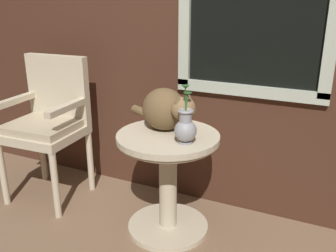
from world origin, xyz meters
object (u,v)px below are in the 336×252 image
(pewter_vase_with_ivy, at_px, (186,127))
(wicker_chair, at_px, (49,118))
(wicker_side_table, at_px, (168,168))
(cat, at_px, (166,109))

(pewter_vase_with_ivy, bearing_deg, wicker_chair, 172.43)
(wicker_side_table, bearing_deg, pewter_vase_with_ivy, -30.17)
(wicker_side_table, bearing_deg, wicker_chair, 176.26)
(cat, height_order, pewter_vase_with_ivy, pewter_vase_with_ivy)
(wicker_side_table, distance_m, wicker_chair, 0.95)
(wicker_side_table, xyz_separation_m, cat, (-0.04, 0.06, 0.34))
(wicker_side_table, height_order, wicker_chair, wicker_chair)
(wicker_side_table, xyz_separation_m, pewter_vase_with_ivy, (0.14, -0.08, 0.30))
(wicker_side_table, distance_m, cat, 0.34)
(cat, xyz_separation_m, pewter_vase_with_ivy, (0.19, -0.15, -0.04))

